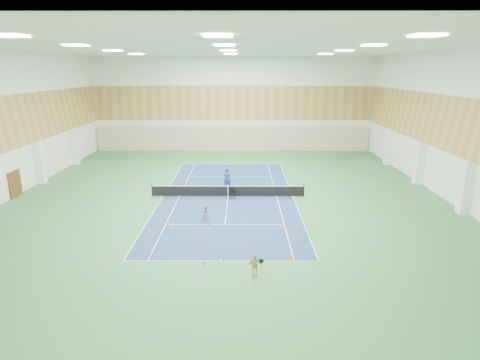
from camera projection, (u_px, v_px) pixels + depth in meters
name	position (u px, v px, depth m)	size (l,w,h in m)	color
ground	(228.00, 196.00, 33.92)	(40.00, 40.00, 0.00)	#30723D
room_shell	(227.00, 126.00, 32.32)	(36.00, 40.00, 12.00)	white
wood_cladding	(227.00, 100.00, 31.78)	(36.00, 40.00, 8.00)	#B48A43
ceiling_light_grid	(227.00, 49.00, 30.74)	(21.40, 25.40, 0.06)	white
court_surface	(228.00, 196.00, 33.92)	(10.97, 23.77, 0.01)	navy
tennis_balls_scatter	(228.00, 196.00, 33.91)	(10.57, 22.77, 0.07)	#CDD123
tennis_net	(228.00, 190.00, 33.77)	(12.80, 0.10, 1.10)	black
back_curtain	(233.00, 139.00, 52.53)	(35.40, 0.16, 3.20)	#C6B793
door_left_b	(15.00, 184.00, 33.69)	(0.08, 1.80, 2.20)	#593319
coach	(227.00, 179.00, 35.72)	(0.72, 0.47, 1.96)	navy
child_court	(206.00, 214.00, 28.11)	(0.59, 0.46, 1.21)	gray
child_apron	(255.00, 265.00, 20.71)	(0.71, 0.30, 1.21)	tan
ball_cart	(233.00, 194.00, 33.23)	(0.47, 0.47, 0.82)	black
cone_svc_a	(170.00, 226.00, 27.25)	(0.21, 0.21, 0.23)	#DB600B
cone_svc_b	(209.00, 224.00, 27.56)	(0.19, 0.19, 0.21)	#D94B0B
cone_svc_c	(245.00, 223.00, 27.84)	(0.17, 0.17, 0.19)	orange
cone_svc_d	(282.00, 225.00, 27.41)	(0.22, 0.22, 0.24)	#FF610D
cone_base_a	(159.00, 256.00, 22.90)	(0.18, 0.18, 0.20)	#FA630D
cone_base_b	(204.00, 263.00, 22.07)	(0.20, 0.20, 0.22)	#E2550B
cone_base_c	(251.00, 262.00, 22.13)	(0.18, 0.18, 0.20)	#F0420C
cone_base_d	(291.00, 257.00, 22.72)	(0.22, 0.22, 0.24)	orange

